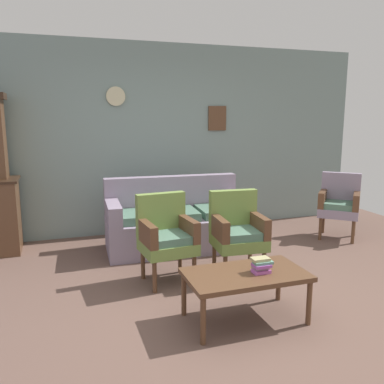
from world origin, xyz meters
TOP-DOWN VIEW (x-y plane):
  - ground_plane at (0.00, 0.00)m, footprint 7.68×7.68m
  - wall_back_with_decor at (0.00, 2.63)m, footprint 6.40×0.09m
  - floral_couch at (0.01, 1.73)m, footprint 1.81×0.89m
  - armchair_by_doorway at (-0.40, 0.73)m, footprint 0.56×0.54m
  - armchair_row_middle at (0.36, 0.65)m, footprint 0.56×0.53m
  - wingback_chair_by_fireplace at (2.29, 1.44)m, footprint 0.71×0.71m
  - coffee_table at (0.01, -0.28)m, footprint 1.00×0.56m
  - book_stack_on_table at (0.13, -0.32)m, footprint 0.17×0.13m

SIDE VIEW (x-z plane):
  - ground_plane at x=0.00m, z-range 0.00..0.00m
  - floral_couch at x=0.01m, z-range -0.12..0.78m
  - coffee_table at x=0.01m, z-range 0.17..0.59m
  - book_stack_on_table at x=0.13m, z-range 0.42..0.54m
  - armchair_by_doorway at x=-0.40m, z-range 0.05..0.95m
  - armchair_row_middle at x=0.36m, z-range 0.05..0.95m
  - wingback_chair_by_fireplace at x=2.29m, z-range 0.05..0.95m
  - wall_back_with_decor at x=0.00m, z-range 0.00..2.70m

